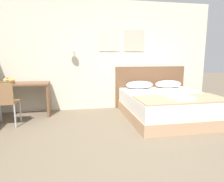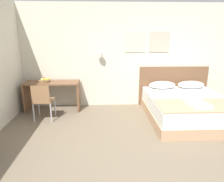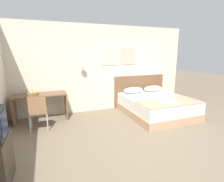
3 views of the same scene
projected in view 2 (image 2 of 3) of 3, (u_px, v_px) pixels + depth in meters
The scene contains 12 objects.
ground_plane at pixel (135, 164), 3.01m from camera, with size 24.00×24.00×0.00m, color #756651.
wall_back at pixel (121, 56), 5.23m from camera, with size 5.94×0.31×2.65m.
bed at pixel (187, 108), 4.54m from camera, with size 1.73×1.98×0.53m.
headboard at pixel (173, 86), 5.45m from camera, with size 1.85×0.06×1.06m.
pillow_left at pixel (162, 85), 5.15m from camera, with size 0.68×0.36×0.19m.
pillow_right at pixel (191, 85), 5.18m from camera, with size 0.68×0.36×0.19m.
throw_blanket at pixel (200, 105), 3.91m from camera, with size 1.68×0.79×0.02m.
folded_towel_near_foot at pixel (193, 101), 4.03m from camera, with size 0.34×0.29×0.06m.
folded_towel_mid_bed at pixel (201, 106), 3.76m from camera, with size 0.33×0.27×0.06m.
desk at pixel (52, 90), 5.04m from camera, with size 1.35×0.53×0.74m.
desk_chair at pixel (42, 99), 4.39m from camera, with size 0.41×0.41×0.84m.
fruit_bowl at pixel (44, 81), 4.93m from camera, with size 0.29×0.28×0.12m.
Camera 2 is at (-0.46, -2.58, 1.87)m, focal length 32.00 mm.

